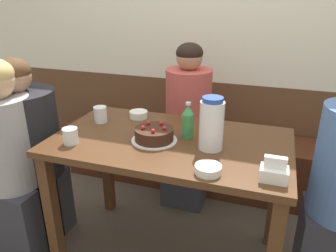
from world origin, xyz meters
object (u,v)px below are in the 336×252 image
object	(u,v)px
bowl_soup_white	(139,114)
napkin_holder	(274,172)
bench_seat	(202,160)
person_dark_striped	(188,132)
bowl_rice_small	(208,169)
glass_shot_small	(214,117)
birthday_cake	(154,135)
person_grey_tee	(28,154)
glass_water_tall	(100,114)
water_pitcher	(212,124)
soju_bottle	(188,121)
person_teal_shirt	(12,168)
glass_tumbler_short	(70,136)

from	to	relation	value
bowl_soup_white	napkin_holder	bearing A→B (deg)	-31.05
bench_seat	person_dark_striped	size ratio (longest dim) A/B	1.92
bowl_rice_small	napkin_holder	bearing A→B (deg)	6.40
bowl_rice_small	glass_shot_small	xyz separation A→B (m)	(-0.09, 0.57, 0.02)
birthday_cake	person_dark_striped	world-z (taller)	person_dark_striped
birthday_cake	person_grey_tee	world-z (taller)	person_grey_tee
bowl_rice_small	glass_water_tall	size ratio (longest dim) A/B	1.22
glass_shot_small	bench_seat	bearing A→B (deg)	107.70
water_pitcher	bowl_rice_small	xyz separation A→B (m)	(0.04, -0.23, -0.11)
soju_bottle	napkin_holder	bearing A→B (deg)	-33.68
birthday_cake	person_teal_shirt	xyz separation A→B (m)	(-0.80, -0.17, -0.25)
glass_tumbler_short	bowl_soup_white	bearing A→B (deg)	68.04
birthday_cake	person_teal_shirt	world-z (taller)	person_teal_shirt
birthday_cake	glass_water_tall	bearing A→B (deg)	159.73
glass_tumbler_short	soju_bottle	bearing A→B (deg)	25.47
glass_water_tall	person_grey_tee	size ratio (longest dim) A/B	0.08
glass_tumbler_short	bowl_rice_small	bearing A→B (deg)	-5.41
birthday_cake	bowl_soup_white	xyz separation A→B (m)	(-0.21, 0.28, -0.01)
bench_seat	glass_tumbler_short	bearing A→B (deg)	-113.72
bowl_rice_small	person_dark_striped	distance (m)	0.97
person_grey_tee	bench_seat	bearing A→B (deg)	46.20
glass_shot_small	soju_bottle	bearing A→B (deg)	-110.70
bowl_rice_small	glass_tumbler_short	bearing A→B (deg)	174.59
person_grey_tee	person_dark_striped	world-z (taller)	person_dark_striped
glass_water_tall	person_dark_striped	distance (m)	0.70
napkin_holder	glass_shot_small	size ratio (longest dim) A/B	1.39
birthday_cake	bench_seat	bearing A→B (deg)	85.32
glass_tumbler_short	glass_shot_small	world-z (taller)	glass_tumbler_short
bowl_soup_white	glass_tumbler_short	xyz separation A→B (m)	(-0.18, -0.44, 0.02)
bench_seat	glass_shot_small	bearing A→B (deg)	-72.30
glass_tumbler_short	person_grey_tee	bearing A→B (deg)	162.53
napkin_holder	bowl_rice_small	xyz separation A→B (m)	(-0.26, -0.03, -0.02)
birthday_cake	person_grey_tee	bearing A→B (deg)	-177.66
bowl_rice_small	water_pitcher	bearing A→B (deg)	99.45
person_grey_tee	person_dark_striped	bearing A→B (deg)	40.69
soju_bottle	person_dark_striped	size ratio (longest dim) A/B	0.16
glass_tumbler_short	person_teal_shirt	distance (m)	0.49
bench_seat	person_dark_striped	distance (m)	0.39
glass_shot_small	glass_tumbler_short	bearing A→B (deg)	-141.45
birthday_cake	person_teal_shirt	size ratio (longest dim) A/B	0.20
birthday_cake	napkin_holder	world-z (taller)	napkin_holder
glass_shot_small	person_dark_striped	size ratio (longest dim) A/B	0.07
soju_bottle	glass_tumbler_short	size ratio (longest dim) A/B	2.38
birthday_cake	glass_tumbler_short	distance (m)	0.42
glass_tumbler_short	person_grey_tee	distance (m)	0.49
bench_seat	person_teal_shirt	distance (m)	1.39
napkin_holder	person_teal_shirt	xyz separation A→B (m)	(-1.39, 0.03, -0.25)
glass_water_tall	person_grey_tee	xyz separation A→B (m)	(-0.41, -0.18, -0.24)
water_pitcher	glass_tumbler_short	distance (m)	0.70
glass_water_tall	glass_tumbler_short	xyz separation A→B (m)	(0.00, -0.31, -0.01)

